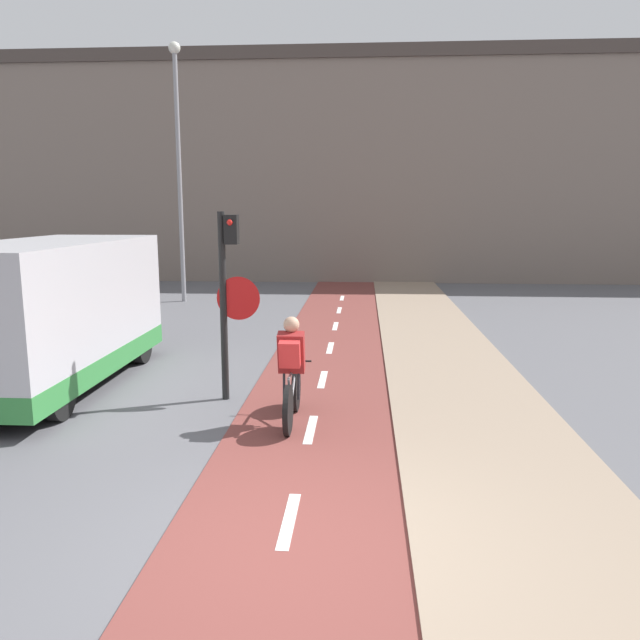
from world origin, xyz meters
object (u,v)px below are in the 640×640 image
at_px(cyclist_near, 292,374).
at_px(van, 49,316).
at_px(traffic_light_pole, 228,285).
at_px(street_lamp_far, 178,150).

height_order(cyclist_near, van, van).
xyz_separation_m(traffic_light_pole, van, (-3.16, 0.52, -0.62)).
xyz_separation_m(street_lamp_far, van, (0.56, -9.74, -3.55)).
bearing_deg(van, street_lamp_far, 93.28).
height_order(street_lamp_far, van, street_lamp_far).
distance_m(cyclist_near, van, 4.56).
bearing_deg(cyclist_near, street_lamp_far, 112.97).
bearing_deg(van, cyclist_near, -20.55).
relative_size(cyclist_near, van, 0.33).
bearing_deg(street_lamp_far, traffic_light_pole, -70.10).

